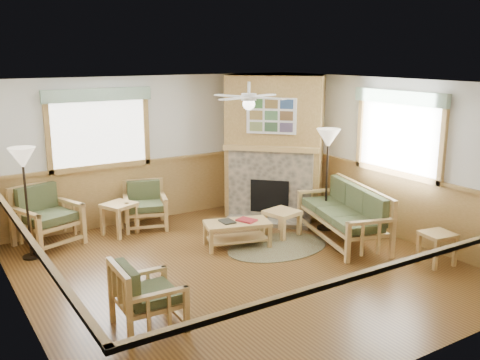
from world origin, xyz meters
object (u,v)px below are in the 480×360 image
armchair_back_left (47,216)px  floor_lamp_right (327,180)px  armchair_back_right (145,205)px  end_table_sofa (437,248)px  sofa (342,214)px  end_table_chairs (120,219)px  floor_lamp_left (27,204)px  footstool (282,223)px  armchair_left (148,295)px  coffee_table (237,234)px

armchair_back_left → floor_lamp_right: size_ratio=0.54×
armchair_back_right → end_table_sofa: (3.02, -3.97, -0.16)m
sofa → end_table_chairs: size_ratio=3.57×
end_table_chairs → end_table_sofa: bearing=-47.3°
sofa → floor_lamp_right: (0.16, 0.59, 0.45)m
armchair_back_left → end_table_chairs: 1.20m
end_table_chairs → floor_lamp_left: floor_lamp_left is taller
armchair_back_right → footstool: 2.50m
armchair_back_left → end_table_sofa: armchair_back_left is taller
armchair_left → end_table_chairs: armchair_left is taller
coffee_table → footstool: bearing=19.1°
armchair_left → end_table_chairs: (0.85, 3.31, -0.12)m
armchair_back_right → coffee_table: 1.95m
armchair_left → footstool: armchair_left is taller
coffee_table → end_table_chairs: end_table_chairs is taller
armchair_back_left → armchair_back_right: 1.71m
armchair_back_right → floor_lamp_left: floor_lamp_left is taller
sofa → armchair_back_left: 4.90m
end_table_sofa → armchair_back_right: bearing=127.2°
footstool → floor_lamp_left: size_ratio=0.29×
footstool → end_table_sofa: bearing=-62.6°
armchair_back_right → end_table_sofa: size_ratio=1.66×
armchair_back_left → armchair_left: (0.33, -3.44, -0.09)m
end_table_chairs → armchair_back_left: bearing=174.1°
armchair_back_right → end_table_sofa: bearing=-35.2°
end_table_chairs → floor_lamp_right: (3.24, -1.69, 0.63)m
sofa → end_table_chairs: 3.84m
armchair_back_right → armchair_left: bearing=-94.3°
floor_lamp_right → armchair_left: bearing=-158.3°
coffee_table → end_table_chairs: bearing=148.3°
floor_lamp_left → sofa: bearing=-22.8°
sofa → coffee_table: 1.81m
floor_lamp_left → floor_lamp_right: bearing=-15.8°
sofa → armchair_back_right: sofa is taller
armchair_back_right → end_table_chairs: armchair_back_right is taller
sofa → end_table_chairs: sofa is taller
armchair_back_left → floor_lamp_left: 0.70m
end_table_sofa → footstool: 2.57m
sofa → armchair_left: bearing=-58.9°
armchair_left → end_table_sofa: size_ratio=1.63×
coffee_table → footstool: size_ratio=2.04×
end_table_sofa → floor_lamp_right: size_ratio=0.27×
armchair_back_left → coffee_table: (2.60, -1.72, -0.28)m
end_table_sofa → footstool: bearing=117.4°
footstool → floor_lamp_right: bearing=-8.1°
sofa → armchair_back_right: size_ratio=2.43×
coffee_table → footstool: (0.94, 0.04, 0.01)m
armchair_left → floor_lamp_left: floor_lamp_left is taller
floor_lamp_left → armchair_left: bearing=-76.7°
armchair_back_right → floor_lamp_right: 3.30m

